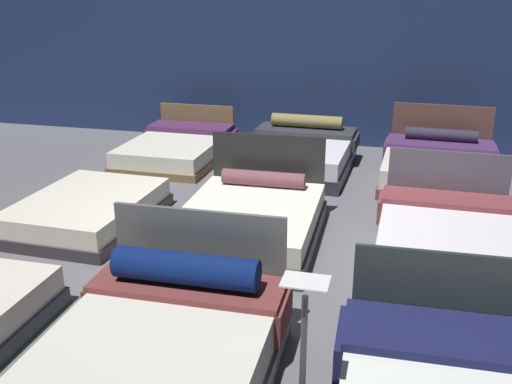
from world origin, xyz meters
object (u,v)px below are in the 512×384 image
Objects in this scene: bed_1 at (158,359)px; price_sign at (302,381)px; bed_3 at (88,211)px; bed_6 at (178,148)px; bed_7 at (298,154)px; bed_8 at (439,166)px; bed_4 at (251,221)px; bed_5 at (447,240)px.

price_sign is (1.07, -0.20, 0.18)m from bed_1.
bed_1 reaches higher than bed_3.
bed_6 is 6.59m from price_sign.
price_sign is at bearing -77.45° from bed_7.
bed_8 is 5.78m from price_sign.
bed_5 is (2.16, 0.08, -0.03)m from bed_4.
bed_3 is at bearing 127.23° from bed_1.
bed_6 is 1.85× the size of price_sign.
bed_8 reaches higher than bed_7.
bed_1 reaches higher than bed_4.
bed_1 is 1.86× the size of price_sign.
bed_1 is 5.52m from bed_7.
bed_8 reaches higher than bed_5.
bed_4 is 3.53m from bed_6.
bed_8 is at bearing 67.45° from bed_1.
bed_4 is (-0.03, 2.71, -0.04)m from bed_1.
price_sign is (1.07, -5.72, 0.20)m from bed_7.
bed_4 is at bearing -176.91° from bed_5.
price_sign is at bearing -40.61° from bed_3.
bed_8 is (4.25, 2.82, 0.06)m from bed_3.
bed_8 is at bearing 79.15° from price_sign.
bed_1 is at bearing 169.53° from price_sign.
bed_7 is 1.83× the size of price_sign.
bed_1 is 1.10m from price_sign.
bed_7 is (-0.00, 5.52, -0.02)m from bed_1.
bed_3 is 0.91× the size of bed_6.
bed_5 is (4.22, 0.13, 0.03)m from bed_3.
bed_4 is at bearing -126.08° from bed_8.
bed_3 is at bearing -89.83° from bed_6.
bed_3 is 3.55m from bed_7.
bed_1 is 5.95m from bed_6.
bed_1 is 1.11× the size of bed_3.
bed_4 is at bearing -54.06° from bed_6.
bed_8 is (2.19, 2.76, -0.00)m from bed_4.
bed_4 is 0.94× the size of bed_5.
bed_3 is 1.68× the size of price_sign.
bed_8 is (4.24, -0.10, 0.04)m from bed_6.
bed_1 is at bearing -109.21° from bed_8.
price_sign is at bearing -11.49° from bed_1.
bed_6 is (0.01, 2.92, 0.02)m from bed_3.
bed_1 is 1.06× the size of bed_4.
bed_4 is 3.53m from bed_8.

